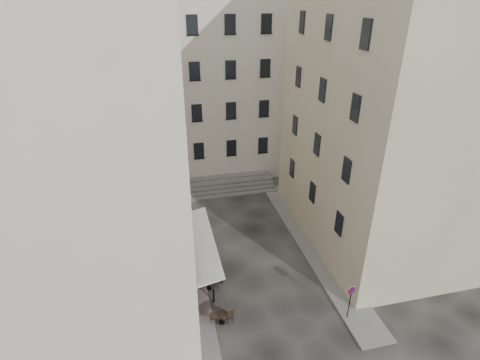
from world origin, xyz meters
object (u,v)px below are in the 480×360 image
object	(u,v)px
no_parking_sign	(351,296)
bistro_table_b	(209,283)
bistro_table_a	(222,316)
pedestrian	(219,272)

from	to	relation	value
no_parking_sign	bistro_table_b	distance (m)	8.29
bistro_table_a	bistro_table_b	distance (m)	2.78
no_parking_sign	bistro_table_a	xyz separation A→B (m)	(-6.85, 1.30, -1.17)
bistro_table_a	bistro_table_b	size ratio (longest dim) A/B	1.08
pedestrian	bistro_table_a	bearing A→B (deg)	80.71
bistro_table_a	pedestrian	world-z (taller)	pedestrian
bistro_table_a	pedestrian	xyz separation A→B (m)	(0.42, 3.06, 0.48)
no_parking_sign	pedestrian	bearing A→B (deg)	133.94
no_parking_sign	bistro_table_b	world-z (taller)	no_parking_sign
no_parking_sign	pedestrian	size ratio (longest dim) A/B	1.22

